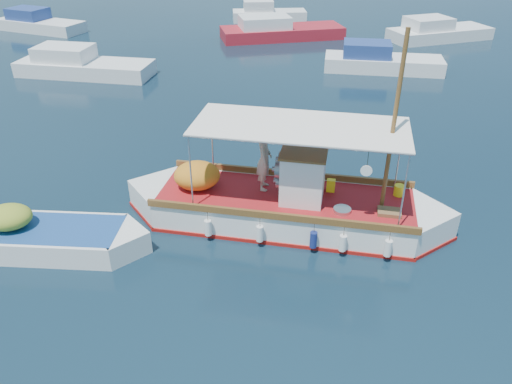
{
  "coord_description": "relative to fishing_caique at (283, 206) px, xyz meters",
  "views": [
    {
      "loc": [
        -1.21,
        -12.41,
        8.66
      ],
      "look_at": [
        -0.47,
        0.0,
        1.35
      ],
      "focal_mm": 35.0,
      "sensor_mm": 36.0,
      "label": 1
    }
  ],
  "objects": [
    {
      "name": "ground",
      "position": [
        -0.38,
        -0.45,
        -0.55
      ],
      "size": [
        160.0,
        160.0,
        0.0
      ],
      "primitive_type": "plane",
      "color": "black",
      "rests_on": "ground"
    },
    {
      "name": "fishing_caique",
      "position": [
        0.0,
        0.0,
        0.0
      ],
      "size": [
        9.84,
        4.53,
        6.2
      ],
      "rotation": [
        0.0,
        0.0,
        -0.25
      ],
      "color": "white",
      "rests_on": "ground"
    },
    {
      "name": "dinghy",
      "position": [
        -7.07,
        -0.96,
        -0.23
      ],
      "size": [
        6.33,
        2.37,
        1.56
      ],
      "rotation": [
        0.0,
        0.0,
        -0.13
      ],
      "color": "white",
      "rests_on": "ground"
    },
    {
      "name": "bg_boat_nw",
      "position": [
        -9.81,
        15.62,
        -0.06
      ],
      "size": [
        7.94,
        4.13,
        1.8
      ],
      "rotation": [
        0.0,
        0.0,
        -0.24
      ],
      "color": "silver",
      "rests_on": "ground"
    },
    {
      "name": "bg_boat_n",
      "position": [
        2.2,
        23.54,
        -0.06
      ],
      "size": [
        8.97,
        4.07,
        1.8
      ],
      "rotation": [
        0.0,
        0.0,
        0.15
      ],
      "color": "#A31B26",
      "rests_on": "ground"
    },
    {
      "name": "bg_boat_ne",
      "position": [
        7.31,
        15.48,
        -0.06
      ],
      "size": [
        7.02,
        3.59,
        1.8
      ],
      "rotation": [
        0.0,
        0.0,
        -0.22
      ],
      "color": "silver",
      "rests_on": "ground"
    },
    {
      "name": "bg_boat_e",
      "position": [
        13.39,
        22.48,
        -0.06
      ],
      "size": [
        7.71,
        4.42,
        1.8
      ],
      "rotation": [
        0.0,
        0.0,
        0.27
      ],
      "color": "silver",
      "rests_on": "ground"
    },
    {
      "name": "bg_boat_far_w",
      "position": [
        -15.76,
        27.08,
        -0.06
      ],
      "size": [
        7.23,
        5.16,
        1.8
      ],
      "rotation": [
        0.0,
        0.0,
        -0.46
      ],
      "color": "silver",
      "rests_on": "ground"
    },
    {
      "name": "bg_boat_far_n",
      "position": [
        1.86,
        29.68,
        -0.06
      ],
      "size": [
        5.95,
        2.03,
        1.8
      ],
      "rotation": [
        0.0,
        0.0,
        0.01
      ],
      "color": "silver",
      "rests_on": "ground"
    }
  ]
}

